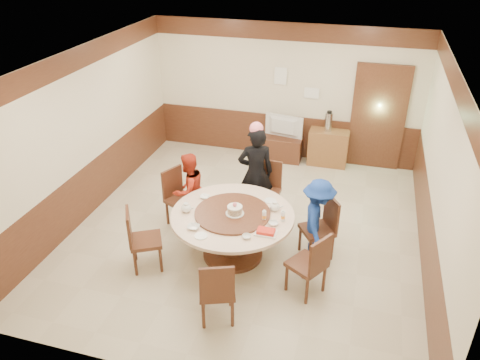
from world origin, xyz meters
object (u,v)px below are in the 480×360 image
(person_blue, at_px, (317,220))
(television, at_px, (283,127))
(birthday_cake, at_px, (235,210))
(tv_stand, at_px, (282,148))
(person_red, at_px, (189,190))
(person_standing, at_px, (256,173))
(banquet_table, at_px, (233,226))
(side_cabinet, at_px, (328,148))
(shrimp_platter, at_px, (266,232))
(thermos, at_px, (329,122))

(person_blue, height_order, television, person_blue)
(birthday_cake, distance_m, tv_stand, 3.55)
(person_red, bearing_deg, person_standing, 145.06)
(person_red, height_order, birthday_cake, person_red)
(banquet_table, xyz_separation_m, person_standing, (0.04, 1.19, 0.28))
(person_blue, bearing_deg, person_standing, 45.44)
(side_cabinet, bearing_deg, birthday_cake, -105.46)
(banquet_table, relative_size, shrimp_platter, 6.03)
(television, distance_m, thermos, 0.95)
(side_cabinet, bearing_deg, television, -178.23)
(person_blue, height_order, thermos, person_blue)
(person_standing, bearing_deg, person_red, 6.72)
(banquet_table, relative_size, person_blue, 1.40)
(shrimp_platter, height_order, side_cabinet, shrimp_platter)
(birthday_cake, bearing_deg, banquet_table, 144.87)
(banquet_table, bearing_deg, person_standing, 87.89)
(tv_stand, distance_m, television, 0.49)
(person_red, distance_m, person_blue, 2.16)
(person_standing, height_order, television, person_standing)
(person_red, distance_m, thermos, 3.44)
(birthday_cake, relative_size, shrimp_platter, 0.90)
(person_red, bearing_deg, television, -172.97)
(person_standing, bearing_deg, side_cabinet, -134.80)
(television, height_order, side_cabinet, television)
(birthday_cake, distance_m, side_cabinet, 3.69)
(tv_stand, bearing_deg, thermos, 1.85)
(banquet_table, height_order, shrimp_platter, shrimp_platter)
(person_standing, height_order, tv_stand, person_standing)
(person_blue, height_order, birthday_cake, person_blue)
(tv_stand, bearing_deg, side_cabinet, 1.77)
(banquet_table, distance_m, birthday_cake, 0.32)
(person_red, height_order, thermos, person_red)
(side_cabinet, bearing_deg, tv_stand, -178.23)
(television, bearing_deg, person_red, 80.18)
(tv_stand, bearing_deg, person_red, -109.49)
(thermos, bearing_deg, tv_stand, -178.15)
(person_red, relative_size, tv_stand, 1.50)
(person_blue, distance_m, thermos, 3.18)
(banquet_table, height_order, birthday_cake, birthday_cake)
(side_cabinet, distance_m, thermos, 0.57)
(shrimp_platter, relative_size, television, 0.37)
(shrimp_platter, height_order, television, television)
(birthday_cake, relative_size, side_cabinet, 0.34)
(side_cabinet, xyz_separation_m, thermos, (-0.04, 0.00, 0.56))
(person_standing, xyz_separation_m, side_cabinet, (0.98, 2.30, -0.44))
(person_red, distance_m, television, 2.98)
(tv_stand, bearing_deg, person_standing, -90.17)
(person_standing, bearing_deg, banquet_table, 66.07)
(banquet_table, height_order, side_cabinet, banquet_table)
(banquet_table, relative_size, side_cabinet, 2.26)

